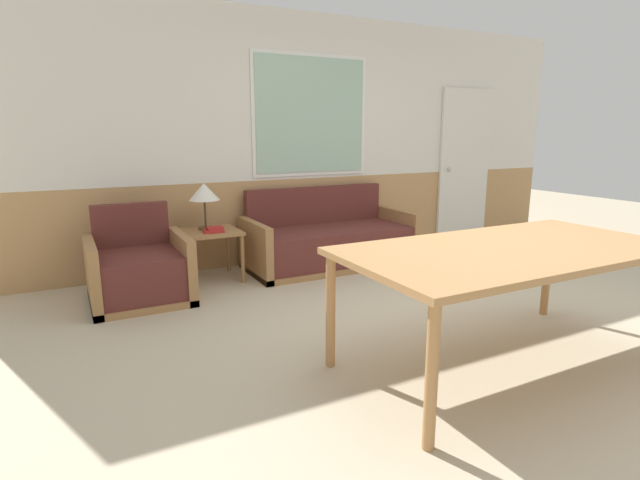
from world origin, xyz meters
TOP-DOWN VIEW (x-y plane):
  - ground_plane at (0.00, 0.00)m, footprint 16.00×16.00m
  - wall_back at (-0.00, 2.63)m, footprint 7.20×0.09m
  - couch at (-0.06, 2.15)m, footprint 1.82×0.82m
  - armchair at (-2.08, 1.90)m, footprint 0.82×0.80m
  - side_table at (-1.35, 2.21)m, footprint 0.52×0.52m
  - table_lamp at (-1.38, 2.30)m, footprint 0.30×0.30m
  - book_stack at (-1.35, 2.11)m, footprint 0.20×0.16m
  - dining_table at (-0.22, -0.44)m, footprint 2.09×1.07m
  - entry_door at (2.23, 2.57)m, footprint 0.84×0.09m

SIDE VIEW (x-z plane):
  - ground_plane at x=0.00m, z-range 0.00..0.00m
  - armchair at x=-2.08m, z-range -0.15..0.66m
  - couch at x=-0.06m, z-range -0.16..0.67m
  - side_table at x=-1.35m, z-range 0.17..0.67m
  - book_stack at x=-1.35m, z-range 0.50..0.55m
  - dining_table at x=-0.22m, z-range 0.32..1.09m
  - table_lamp at x=-1.38m, z-range 0.63..1.09m
  - entry_door at x=2.23m, z-range 0.00..1.99m
  - wall_back at x=0.00m, z-range 0.01..2.71m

